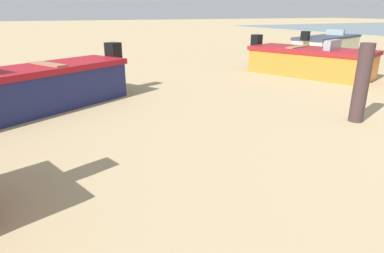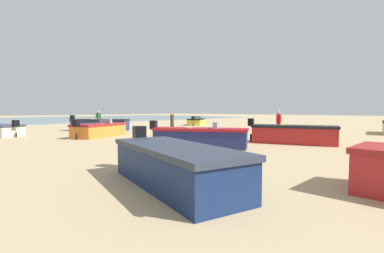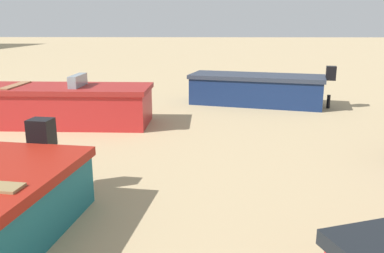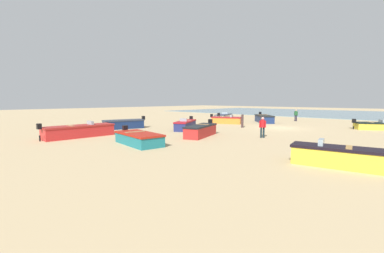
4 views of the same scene
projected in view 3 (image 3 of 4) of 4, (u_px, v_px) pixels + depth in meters
boat_navy_2 at (257, 89)px, 12.14m from camera, size 2.45×4.38×1.24m
boat_red_8 at (43, 105)px, 9.69m from camera, size 1.64×5.55×1.27m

